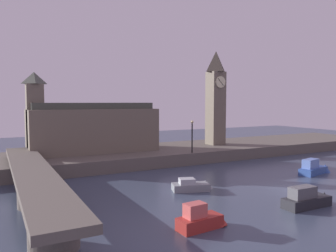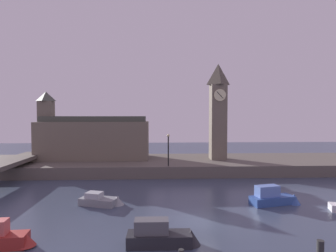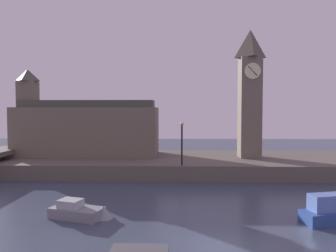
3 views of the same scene
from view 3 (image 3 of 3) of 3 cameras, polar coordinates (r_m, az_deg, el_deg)
name	(u,v)px [view 3 (image 3 of 3)]	position (r m, az deg, el deg)	size (l,w,h in m)	color
ground_plane	(225,249)	(16.51, 10.07, -20.75)	(120.00, 120.00, 0.00)	#384256
far_embankment	(197,164)	(35.53, 5.22, -6.72)	(70.00, 12.00, 1.50)	#5B544C
clock_tower	(250,92)	(35.96, 14.39, 5.97)	(2.44, 2.48, 13.82)	#6B6051
parliament_hall	(85,128)	(37.85, -14.66, -0.35)	(15.90, 5.76, 9.84)	#6B6051
streetlamp	(182,138)	(29.70, 2.49, -2.21)	(0.36, 0.36, 4.05)	black
boat_cruiser_grey	(83,211)	(20.92, -14.88, -14.50)	(4.23, 2.41, 1.19)	gray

